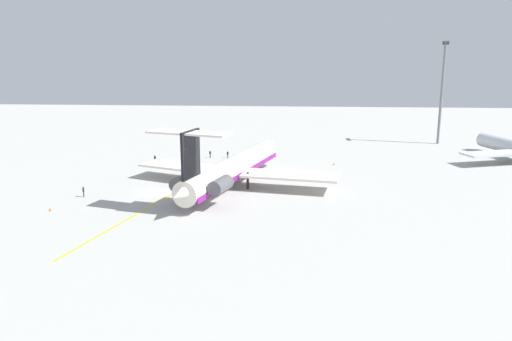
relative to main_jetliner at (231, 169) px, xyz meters
The scene contains 11 objects.
ground 13.57m from the main_jetliner, 70.32° to the right, with size 283.75×283.75×0.00m, color #ADADA8.
main_jetliner is the anchor object (origin of this frame).
ground_crew_near_nose 26.67m from the main_jetliner, 135.17° to the right, with size 0.28×0.42×1.76m.
ground_crew_near_tail 26.70m from the main_jetliner, 162.89° to the right, with size 0.27×0.44×1.71m.
ground_crew_portside 25.61m from the main_jetliner, behind, with size 0.27×0.42×1.67m.
ground_crew_starboard 24.89m from the main_jetliner, 71.87° to the right, with size 0.46×0.29×1.82m.
safety_cone_nose 30.40m from the main_jetliner, 155.13° to the right, with size 0.40×0.40×0.55m, color #EA590F.
safety_cone_wingtip 27.90m from the main_jetliner, 135.24° to the left, with size 0.40×0.40×0.55m, color #EA590F.
safety_cone_tail 30.04m from the main_jetliner, 58.92° to the right, with size 0.40×0.40×0.55m, color #EA590F.
taxiway_centreline 8.70m from the main_jetliner, 98.18° to the right, with size 71.76×0.36×0.01m, color gold.
light_mast 68.81m from the main_jetliner, 134.45° to the left, with size 4.00×0.70×25.97m.
Camera 1 is at (81.62, 23.02, 23.38)m, focal length 35.65 mm.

